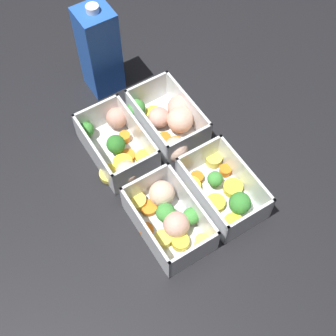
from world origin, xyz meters
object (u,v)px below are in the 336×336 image
(container_far_left, at_px, (170,122))
(container_far_right, at_px, (222,191))
(juice_carton, at_px, (99,51))
(container_near_right, at_px, (169,216))
(container_near_left, at_px, (118,146))

(container_far_left, distance_m, container_far_right, 0.18)
(container_far_left, distance_m, juice_carton, 0.20)
(container_near_right, bearing_deg, container_near_left, -178.60)
(container_near_left, height_order, container_far_left, same)
(container_near_left, bearing_deg, container_far_left, 87.62)
(juice_carton, bearing_deg, container_far_right, 8.26)
(container_far_right, relative_size, juice_carton, 0.82)
(container_far_left, height_order, juice_carton, juice_carton)
(container_far_right, height_order, juice_carton, juice_carton)
(container_near_left, bearing_deg, juice_carton, 160.41)
(container_far_left, bearing_deg, juice_carton, -163.10)
(container_far_left, xyz_separation_m, container_far_right, (0.18, -0.00, -0.00))
(container_near_left, xyz_separation_m, juice_carton, (-0.17, 0.06, 0.07))
(container_near_right, height_order, container_far_right, same)
(container_near_right, distance_m, container_far_right, 0.11)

